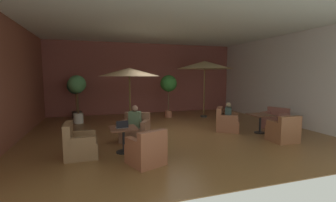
{
  "coord_description": "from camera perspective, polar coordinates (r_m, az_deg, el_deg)",
  "views": [
    {
      "loc": [
        -2.63,
        -7.88,
        2.04
      ],
      "look_at": [
        0.0,
        0.45,
        1.07
      ],
      "focal_mm": 24.87,
      "sensor_mm": 36.0,
      "label": 1
    }
  ],
  "objects": [
    {
      "name": "armchair_front_left_north",
      "position": [
        7.35,
        -7.98,
        -7.23
      ],
      "size": [
        1.05,
        1.02,
        0.86
      ],
      "color": "brown",
      "rests_on": "ground_plane"
    },
    {
      "name": "armchair_front_right_east",
      "position": [
        9.88,
        24.74,
        -4.41
      ],
      "size": [
        1.04,
        1.06,
        0.78
      ],
      "color": "brown",
      "rests_on": "ground_plane"
    },
    {
      "name": "ceiling_slab",
      "position": [
        8.47,
        0.96,
        17.92
      ],
      "size": [
        10.05,
        9.02,
        0.06
      ],
      "primitive_type": "cube",
      "color": "silver",
      "rests_on": "wall_back_brick"
    },
    {
      "name": "patron_by_window",
      "position": [
        7.22,
        -8.12,
        -4.08
      ],
      "size": [
        0.41,
        0.35,
        0.69
      ],
      "color": "#546C4F",
      "rests_on": "ground_plane"
    },
    {
      "name": "potted_tree_left_corner",
      "position": [
        10.47,
        -21.36,
        2.7
      ],
      "size": [
        0.73,
        0.73,
        2.04
      ],
      "color": "silver",
      "rests_on": "ground_plane"
    },
    {
      "name": "cafe_table_front_left",
      "position": [
        6.3,
        -10.83,
        -7.93
      ],
      "size": [
        0.72,
        0.72,
        0.66
      ],
      "color": "black",
      "rests_on": "ground_plane"
    },
    {
      "name": "patio_umbrella_center_beige",
      "position": [
        9.61,
        -9.44,
        6.95
      ],
      "size": [
        2.48,
        2.48,
        2.33
      ],
      "color": "#2D2D2D",
      "rests_on": "ground_plane"
    },
    {
      "name": "iced_drink_cup",
      "position": [
        6.37,
        -11.65,
        -5.74
      ],
      "size": [
        0.08,
        0.08,
        0.11
      ],
      "primitive_type": "cylinder",
      "color": "silver",
      "rests_on": "cafe_table_front_left"
    },
    {
      "name": "patio_umbrella_tall_red",
      "position": [
        11.37,
        8.96,
        8.67
      ],
      "size": [
        2.68,
        2.68,
        2.71
      ],
      "color": "#2D2D2D",
      "rests_on": "ground_plane"
    },
    {
      "name": "potted_tree_mid_left",
      "position": [
        11.23,
        0.14,
        3.71
      ],
      "size": [
        0.8,
        0.8,
        2.04
      ],
      "color": "#AB6348",
      "rests_on": "ground_plane"
    },
    {
      "name": "armchair_front_left_east",
      "position": [
        6.32,
        -20.89,
        -9.97
      ],
      "size": [
        0.78,
        0.82,
        0.87
      ],
      "color": "brown",
      "rests_on": "ground_plane"
    },
    {
      "name": "potted_tree_mid_right",
      "position": [
        11.87,
        -21.66,
        2.78
      ],
      "size": [
        0.8,
        0.8,
        1.94
      ],
      "color": "#3D2F2C",
      "rests_on": "ground_plane"
    },
    {
      "name": "patron_blue_shirt",
      "position": [
        8.77,
        14.56,
        -2.68
      ],
      "size": [
        0.39,
        0.43,
        0.63
      ],
      "color": "#2E3D39",
      "rests_on": "ground_plane"
    },
    {
      "name": "cafe_table_front_right",
      "position": [
        8.83,
        21.68,
        -4.0
      ],
      "size": [
        0.77,
        0.77,
        0.66
      ],
      "color": "black",
      "rests_on": "ground_plane"
    },
    {
      "name": "wall_right_plain",
      "position": [
        10.96,
        26.6,
        4.72
      ],
      "size": [
        0.08,
        9.02,
        3.71
      ],
      "primitive_type": "cube",
      "color": "silver",
      "rests_on": "ground_plane"
    },
    {
      "name": "armchair_front_right_north",
      "position": [
        8.0,
        26.42,
        -6.73
      ],
      "size": [
        0.75,
        0.76,
        0.84
      ],
      "color": "brown",
      "rests_on": "ground_plane"
    },
    {
      "name": "armchair_front_right_south",
      "position": [
        8.84,
        14.19,
        -5.09
      ],
      "size": [
        1.1,
        1.1,
        0.86
      ],
      "color": "brown",
      "rests_on": "ground_plane"
    },
    {
      "name": "ground_plane",
      "position": [
        8.55,
        0.92,
        -7.5
      ],
      "size": [
        10.05,
        9.02,
        0.02
      ],
      "primitive_type": "cube",
      "color": "brown"
    },
    {
      "name": "wall_left_accent",
      "position": [
        8.22,
        -34.26,
        3.97
      ],
      "size": [
        0.08,
        9.02,
        3.71
      ],
      "primitive_type": "cube",
      "color": "brown",
      "rests_on": "ground_plane"
    },
    {
      "name": "wall_back_brick",
      "position": [
        12.62,
        -5.53,
        5.49
      ],
      "size": [
        10.05,
        0.08,
        3.71
      ],
      "primitive_type": "cube",
      "color": "brown",
      "rests_on": "ground_plane"
    },
    {
      "name": "open_laptop",
      "position": [
        6.24,
        -11.2,
        -6.02
      ],
      "size": [
        0.32,
        0.24,
        0.2
      ],
      "color": "#9EA0A5",
      "rests_on": "cafe_table_front_left"
    },
    {
      "name": "armchair_front_left_south",
      "position": [
        5.45,
        -5.29,
        -12.1
      ],
      "size": [
        0.93,
        0.94,
        0.83
      ],
      "color": "brown",
      "rests_on": "ground_plane"
    }
  ]
}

